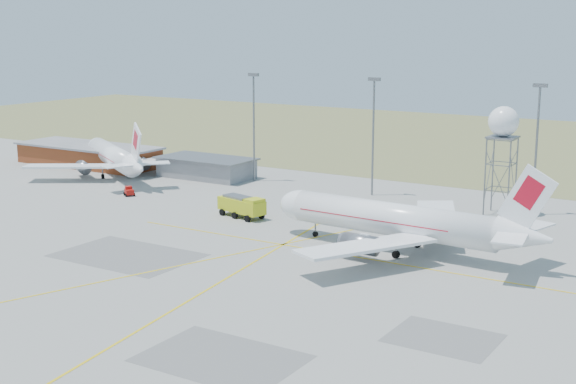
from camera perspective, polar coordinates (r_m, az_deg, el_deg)
The scene contains 12 objects.
ground at distance 82.49m, azimuth -8.30°, elevation -9.00°, with size 400.00×400.00×0.00m, color #9E9E99.
grass_strip at distance 206.85m, azimuth 17.59°, elevation 3.08°, with size 400.00×120.00×0.03m, color olive.
building_orange at distance 176.00m, azimuth -13.99°, elevation 2.56°, with size 33.00×12.00×4.30m.
building_grey at distance 157.62m, azimuth -5.83°, elevation 1.75°, with size 19.00×10.00×3.90m.
mast_a at distance 151.95m, azimuth -2.45°, elevation 5.28°, with size 2.20×0.50×20.50m.
mast_b at distance 139.43m, azimuth 6.09°, elevation 4.65°, with size 2.20×0.50×20.50m.
mast_c at distance 129.77m, azimuth 17.29°, elevation 3.67°, with size 2.20×0.50×20.50m.
airliner_main at distance 105.73m, azimuth 7.77°, elevation -2.05°, with size 39.05×37.91×13.28m.
airliner_far at distance 161.36m, azimuth -12.22°, elevation 2.43°, with size 33.33×30.57×12.36m.
radar_tower at distance 128.79m, azimuth 14.97°, elevation 2.61°, with size 4.70×4.70×17.02m.
fire_truck at distance 124.03m, azimuth -3.24°, elevation -1.08°, with size 8.81×4.91×3.36m.
baggage_tug at distance 142.66m, azimuth -11.23°, elevation -0.02°, with size 2.51×2.46×1.61m.
Camera 1 is at (50.44, -58.51, 28.93)m, focal length 50.00 mm.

